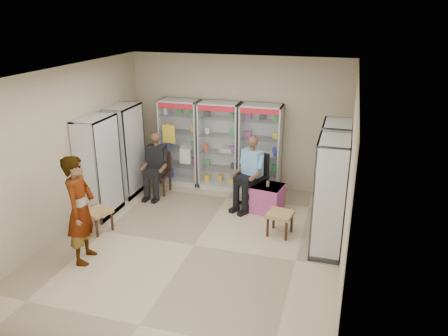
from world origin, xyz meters
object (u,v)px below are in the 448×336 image
(cabinet_back_mid, at_px, (220,146))
(woven_stool_a, at_px, (280,223))
(office_chair, at_px, (253,180))
(cabinet_right_near, at_px, (329,197))
(woven_stool_b, at_px, (99,220))
(cabinet_right_far, at_px, (333,174))
(pink_trunk, at_px, (267,198))
(cabinet_left_far, at_px, (126,151))
(cabinet_back_left, at_px, (181,142))
(standing_man, at_px, (80,210))
(wooden_chair, at_px, (159,173))
(seated_shopkeeper, at_px, (253,174))
(cabinet_back_right, at_px, (260,149))
(cabinet_left_near, at_px, (99,167))

(cabinet_back_mid, relative_size, woven_stool_a, 4.56)
(office_chair, bearing_deg, cabinet_right_near, -16.90)
(cabinet_right_near, relative_size, woven_stool_b, 4.67)
(cabinet_right_far, xyz_separation_m, pink_trunk, (-1.26, 0.14, -0.72))
(cabinet_right_far, relative_size, office_chair, 1.77)
(cabinet_left_far, bearing_deg, cabinet_back_left, 135.00)
(cabinet_back_left, distance_m, standing_man, 3.66)
(cabinet_right_near, bearing_deg, woven_stool_a, 68.70)
(wooden_chair, relative_size, office_chair, 0.83)
(pink_trunk, distance_m, woven_stool_a, 1.00)
(office_chair, distance_m, woven_stool_a, 1.39)
(pink_trunk, relative_size, woven_stool_a, 1.33)
(pink_trunk, bearing_deg, seated_shopkeeper, 157.36)
(wooden_chair, relative_size, woven_stool_a, 2.14)
(cabinet_right_near, relative_size, pink_trunk, 3.42)
(cabinet_right_near, relative_size, standing_man, 1.10)
(standing_man, bearing_deg, cabinet_back_right, -41.72)
(cabinet_back_mid, height_order, standing_man, cabinet_back_mid)
(cabinet_right_near, distance_m, office_chair, 2.20)
(cabinet_back_mid, xyz_separation_m, cabinet_right_far, (2.58, -1.13, 0.00))
(pink_trunk, height_order, woven_stool_b, pink_trunk)
(pink_trunk, xyz_separation_m, standing_man, (-2.56, -2.66, 0.63))
(cabinet_left_far, relative_size, woven_stool_b, 4.67)
(office_chair, xyz_separation_m, pink_trunk, (0.35, -0.20, -0.28))
(office_chair, relative_size, pink_trunk, 1.93)
(seated_shopkeeper, xyz_separation_m, woven_stool_a, (0.76, -1.05, -0.50))
(cabinet_back_mid, relative_size, office_chair, 1.77)
(cabinet_back_mid, height_order, woven_stool_b, cabinet_back_mid)
(cabinet_back_right, bearing_deg, cabinet_right_far, -34.73)
(pink_trunk, xyz_separation_m, woven_stool_a, (0.41, -0.91, -0.06))
(pink_trunk, distance_m, standing_man, 3.74)
(cabinet_back_mid, bearing_deg, cabinet_back_left, 180.00)
(cabinet_back_right, bearing_deg, woven_stool_b, -132.64)
(cabinet_back_left, distance_m, wooden_chair, 0.94)
(cabinet_right_far, bearing_deg, cabinet_left_near, 101.41)
(cabinet_back_mid, distance_m, seated_shopkeeper, 1.31)
(seated_shopkeeper, bearing_deg, cabinet_back_mid, 163.77)
(seated_shopkeeper, bearing_deg, pink_trunk, 2.17)
(cabinet_left_far, xyz_separation_m, standing_man, (0.65, -2.72, -0.09))
(cabinet_right_near, bearing_deg, pink_trunk, 45.45)
(woven_stool_b, bearing_deg, standing_man, -71.41)
(cabinet_right_far, bearing_deg, office_chair, 78.21)
(wooden_chair, relative_size, seated_shopkeeper, 0.65)
(cabinet_back_right, xyz_separation_m, cabinet_left_far, (-2.83, -0.93, 0.00))
(woven_stool_b, bearing_deg, cabinet_back_mid, 60.27)
(cabinet_back_left, height_order, cabinet_back_right, same)
(cabinet_right_near, height_order, standing_man, cabinet_right_near)
(cabinet_back_right, bearing_deg, standing_man, -120.88)
(wooden_chair, distance_m, seated_shopkeeper, 2.19)
(office_chair, bearing_deg, cabinet_left_far, -152.44)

